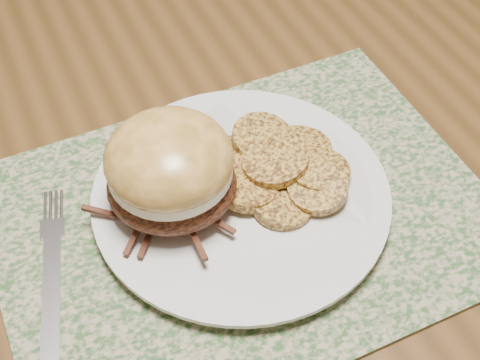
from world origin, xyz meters
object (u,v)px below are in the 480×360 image
dining_table (321,73)px  dinner_plate (241,196)px  pork_sandwich (170,169)px  fork (52,272)px

dining_table → dinner_plate: 0.31m
pork_sandwich → fork: (-0.12, -0.02, -0.06)m
dining_table → dinner_plate: (-0.21, -0.21, 0.09)m
fork → dining_table: bearing=43.9°
pork_sandwich → fork: 0.14m
dining_table → fork: 0.46m
dinner_plate → pork_sandwich: pork_sandwich is taller
dining_table → pork_sandwich: (-0.27, -0.19, 0.14)m
dinner_plate → pork_sandwich: (-0.06, 0.02, 0.05)m
dining_table → pork_sandwich: bearing=-144.6°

